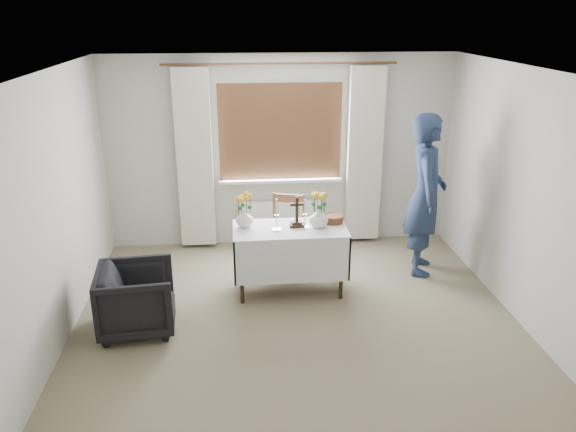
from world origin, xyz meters
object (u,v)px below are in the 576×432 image
(wooden_chair, at_px, (286,235))
(person, at_px, (426,195))
(armchair, at_px, (137,299))
(wooden_cross, at_px, (297,212))
(flower_vase_right, at_px, (319,218))
(altar_table, at_px, (290,260))
(flower_vase_left, at_px, (245,218))

(wooden_chair, xyz_separation_m, person, (1.64, -0.12, 0.50))
(armchair, height_order, person, person)
(wooden_cross, distance_m, flower_vase_right, 0.25)
(wooden_chair, bearing_deg, armchair, -124.98)
(altar_table, relative_size, wooden_cross, 3.63)
(wooden_cross, bearing_deg, flower_vase_left, 174.92)
(altar_table, bearing_deg, wooden_chair, 90.05)
(person, relative_size, wooden_cross, 5.62)
(armchair, relative_size, wooden_cross, 2.15)
(armchair, distance_m, flower_vase_left, 1.42)
(person, xyz_separation_m, wooden_cross, (-1.55, -0.36, -0.03))
(wooden_chair, distance_m, armchair, 1.97)
(altar_table, relative_size, person, 0.65)
(wooden_chair, distance_m, person, 1.71)
(flower_vase_right, bearing_deg, altar_table, -178.46)
(wooden_cross, relative_size, flower_vase_left, 1.71)
(person, distance_m, flower_vase_right, 1.38)
(armchair, bearing_deg, wooden_cross, -72.35)
(flower_vase_right, bearing_deg, wooden_cross, 172.47)
(armchair, bearing_deg, wooden_chair, -58.45)
(armchair, height_order, flower_vase_right, flower_vase_right)
(wooden_chair, height_order, flower_vase_left, flower_vase_left)
(wooden_cross, xyz_separation_m, flower_vase_right, (0.24, -0.03, -0.06))
(altar_table, bearing_deg, armchair, -157.09)
(armchair, xyz_separation_m, flower_vase_left, (1.09, 0.75, 0.53))
(altar_table, xyz_separation_m, wooden_chair, (-0.00, 0.52, 0.08))
(flower_vase_left, bearing_deg, altar_table, -9.98)
(wooden_chair, relative_size, person, 0.48)
(flower_vase_right, bearing_deg, wooden_chair, 121.92)
(flower_vase_right, bearing_deg, armchair, -160.40)
(wooden_cross, bearing_deg, altar_table, -154.22)
(armchair, relative_size, person, 0.38)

